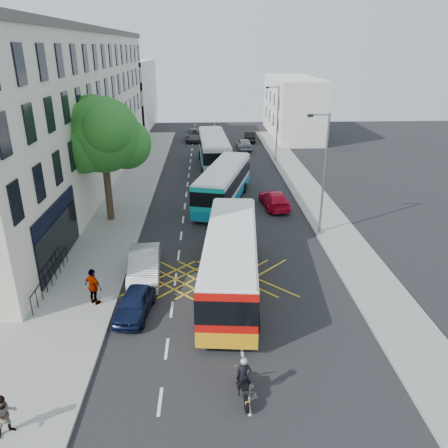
{
  "coord_description": "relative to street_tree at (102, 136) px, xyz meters",
  "views": [
    {
      "loc": [
        -1.37,
        -15.32,
        11.97
      ],
      "look_at": [
        -0.4,
        8.62,
        2.2
      ],
      "focal_mm": 35.0,
      "sensor_mm": 36.0,
      "label": 1
    }
  ],
  "objects": [
    {
      "name": "pedestrian_far",
      "position": [
        1.51,
        -11.49,
        -5.2
      ],
      "size": [
        1.17,
        1.01,
        1.89
      ],
      "primitive_type": "imported",
      "rotation": [
        0.0,
        0.0,
        2.53
      ],
      "color": "gray",
      "rests_on": "pavement_left"
    },
    {
      "name": "motorbike",
      "position": [
        8.35,
        -17.85,
        -5.46
      ],
      "size": [
        0.64,
        2.0,
        1.77
      ],
      "rotation": [
        0.0,
        0.0,
        0.09
      ],
      "color": "black",
      "rests_on": "ground"
    },
    {
      "name": "distant_car_silver",
      "position": [
        11.8,
        23.58,
        -5.58
      ],
      "size": [
        1.91,
        4.28,
        1.43
      ],
      "primitive_type": "imported",
      "rotation": [
        0.0,
        0.0,
        3.2
      ],
      "color": "#93969A",
      "rests_on": "ground"
    },
    {
      "name": "bus_far",
      "position": [
        7.89,
        15.53,
        -4.54
      ],
      "size": [
        3.37,
        11.95,
        3.33
      ],
      "rotation": [
        0.0,
        0.0,
        0.05
      ],
      "color": "silver",
      "rests_on": "ground"
    },
    {
      "name": "street_tree",
      "position": [
        0.0,
        0.0,
        0.0
      ],
      "size": [
        6.3,
        5.7,
        8.8
      ],
      "color": "#382619",
      "rests_on": "pavement_left"
    },
    {
      "name": "ground",
      "position": [
        8.51,
        -14.97,
        -6.29
      ],
      "size": [
        120.0,
        120.0,
        0.0
      ],
      "primitive_type": "plane",
      "color": "black",
      "rests_on": "ground"
    },
    {
      "name": "parked_car_blue",
      "position": [
        3.61,
        -12.24,
        -5.68
      ],
      "size": [
        1.91,
        3.78,
        1.23
      ],
      "primitive_type": "imported",
      "rotation": [
        0.0,
        0.0,
        -0.13
      ],
      "color": "#0C1533",
      "rests_on": "ground"
    },
    {
      "name": "railings",
      "position": [
        -1.19,
        -9.67,
        -5.57
      ],
      "size": [
        0.08,
        5.6,
        1.14
      ],
      "primitive_type": null,
      "color": "black",
      "rests_on": "pavement_left"
    },
    {
      "name": "pedestrian_near",
      "position": [
        0.5,
        -19.29,
        -5.38
      ],
      "size": [
        0.94,
        0.91,
        1.52
      ],
      "primitive_type": "imported",
      "rotation": [
        0.0,
        0.0,
        0.68
      ],
      "color": "gray",
      "rests_on": "pavement_left"
    },
    {
      "name": "pavement_right",
      "position": [
        16.01,
        0.03,
        -6.22
      ],
      "size": [
        3.0,
        70.0,
        0.15
      ],
      "primitive_type": "cube",
      "color": "gray",
      "rests_on": "ground"
    },
    {
      "name": "lamp_near",
      "position": [
        14.71,
        -2.97,
        -1.68
      ],
      "size": [
        1.45,
        0.15,
        8.0
      ],
      "color": "slate",
      "rests_on": "pavement_right"
    },
    {
      "name": "terrace_far",
      "position": [
        -5.49,
        40.03,
        -1.29
      ],
      "size": [
        8.0,
        20.0,
        10.0
      ],
      "primitive_type": "cube",
      "color": "silver",
      "rests_on": "ground"
    },
    {
      "name": "pavement_left",
      "position": [
        0.01,
        0.03,
        -6.22
      ],
      "size": [
        5.0,
        70.0,
        0.15
      ],
      "primitive_type": "cube",
      "color": "gray",
      "rests_on": "ground"
    },
    {
      "name": "terrace_main",
      "position": [
        -5.49,
        9.52,
        0.46
      ],
      "size": [
        8.3,
        45.0,
        13.5
      ],
      "color": "beige",
      "rests_on": "ground"
    },
    {
      "name": "parked_car_silver",
      "position": [
        3.61,
        -8.72,
        -5.52
      ],
      "size": [
        1.99,
        4.81,
        1.55
      ],
      "primitive_type": "imported",
      "rotation": [
        0.0,
        0.0,
        0.08
      ],
      "color": "#B1B3B9",
      "rests_on": "ground"
    },
    {
      "name": "distant_car_dark",
      "position": [
        13.03,
        28.77,
        -5.6
      ],
      "size": [
        1.75,
        4.3,
        1.39
      ],
      "primitive_type": "imported",
      "rotation": [
        0.0,
        0.0,
        3.07
      ],
      "color": "black",
      "rests_on": "ground"
    },
    {
      "name": "building_right",
      "position": [
        19.51,
        33.03,
        -2.29
      ],
      "size": [
        6.0,
        18.0,
        8.0
      ],
      "primitive_type": "cube",
      "color": "silver",
      "rests_on": "ground"
    },
    {
      "name": "bus_mid",
      "position": [
        8.48,
        3.76,
        -4.69
      ],
      "size": [
        5.2,
        11.12,
        3.05
      ],
      "rotation": [
        0.0,
        0.0,
        -0.26
      ],
      "color": "silver",
      "rests_on": "ground"
    },
    {
      "name": "distant_car_grey",
      "position": [
        5.55,
        29.48,
        -5.54
      ],
      "size": [
        2.62,
        5.49,
        1.51
      ],
      "primitive_type": "imported",
      "rotation": [
        0.0,
        0.0,
        0.02
      ],
      "color": "#45484D",
      "rests_on": "ground"
    },
    {
      "name": "bus_near",
      "position": [
        8.32,
        -9.99,
        -4.62
      ],
      "size": [
        3.57,
        11.46,
        3.17
      ],
      "rotation": [
        0.0,
        0.0,
        -0.09
      ],
      "color": "silver",
      "rests_on": "ground"
    },
    {
      "name": "lamp_far",
      "position": [
        14.71,
        17.03,
        -1.68
      ],
      "size": [
        1.45,
        0.15,
        8.0
      ],
      "color": "slate",
      "rests_on": "pavement_right"
    },
    {
      "name": "red_hatchback",
      "position": [
        12.51,
        2.5,
        -5.64
      ],
      "size": [
        2.27,
        4.67,
        1.31
      ],
      "primitive_type": "imported",
      "rotation": [
        0.0,
        0.0,
        3.24
      ],
      "color": "red",
      "rests_on": "ground"
    }
  ]
}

